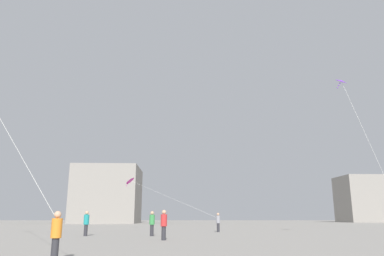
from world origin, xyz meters
name	(u,v)px	position (x,y,z in m)	size (l,w,h in m)	color
person_in_red	(165,223)	(-1.66, 15.42, 1.01)	(0.40, 0.40, 1.84)	#2D2D33
person_in_orange	(58,233)	(-4.42, 4.45, 0.88)	(0.35, 0.35, 1.61)	#2D2D33
person_in_grey	(220,221)	(2.61, 27.97, 0.98)	(0.39, 0.39, 1.79)	#2D2D33
person_in_teal	(88,222)	(-7.96, 20.52, 1.02)	(0.40, 0.40, 1.86)	#2D2D33
person_in_green	(154,222)	(-2.94, 20.45, 1.01)	(0.40, 0.40, 1.84)	#2D2D33
kite_magenta_diamond	(132,181)	(-7.13, 34.93, 5.53)	(10.39, 7.66, 4.70)	#D12899
kite_violet_diamond	(343,82)	(11.80, 18.66, 11.63)	(2.23, 4.01, 10.77)	purple
building_left_hall	(110,195)	(-19.00, 76.27, 6.22)	(14.52, 16.34, 12.45)	gray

